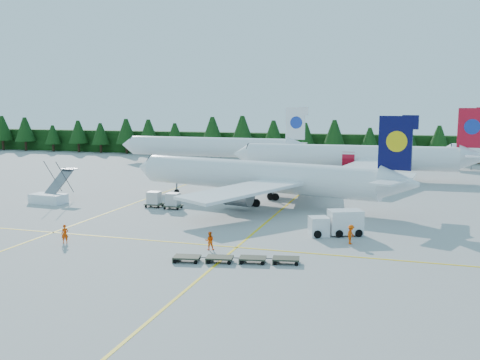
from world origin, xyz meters
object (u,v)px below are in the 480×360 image
(airliner_navy, at_px, (250,176))
(service_truck, at_px, (336,223))
(airliner_red, at_px, (345,157))
(airstairs, at_px, (50,196))

(airliner_navy, relative_size, service_truck, 7.12)
(airliner_navy, xyz_separation_m, airliner_red, (9.87, 27.97, 0.23))
(airliner_red, relative_size, airstairs, 6.45)
(airliner_navy, xyz_separation_m, airstairs, (-25.68, -8.64, -2.64))
(airliner_red, height_order, service_truck, airliner_red)
(airstairs, height_order, service_truck, airstairs)
(airliner_red, distance_m, service_truck, 43.90)
(airliner_navy, bearing_deg, airliner_red, 84.12)
(airliner_red, height_order, airstairs, airliner_red)
(airliner_navy, height_order, airliner_red, airliner_red)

